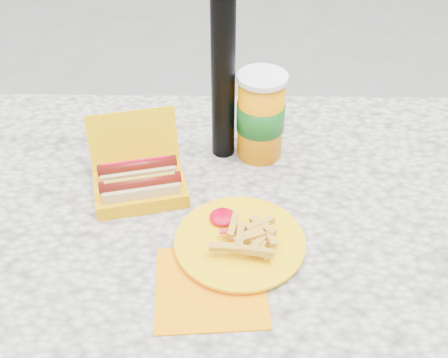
{
  "coord_description": "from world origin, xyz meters",
  "views": [
    {
      "loc": [
        0.02,
        -0.86,
        1.51
      ],
      "look_at": [
        0.0,
        0.0,
        0.8
      ],
      "focal_mm": 45.0,
      "sensor_mm": 36.0,
      "label": 1
    }
  ],
  "objects_px": {
    "umbrella_pole": "(223,0)",
    "soda_cup": "(261,116)",
    "fries_plate": "(238,244)",
    "hotdog_box": "(140,181)"
  },
  "relations": [
    {
      "from": "hotdog_box",
      "to": "soda_cup",
      "type": "relative_size",
      "value": 1.09
    },
    {
      "from": "hotdog_box",
      "to": "fries_plate",
      "type": "bearing_deg",
      "value": -51.34
    },
    {
      "from": "umbrella_pole",
      "to": "soda_cup",
      "type": "height_order",
      "value": "umbrella_pole"
    },
    {
      "from": "umbrella_pole",
      "to": "hotdog_box",
      "type": "relative_size",
      "value": 10.24
    },
    {
      "from": "umbrella_pole",
      "to": "soda_cup",
      "type": "xyz_separation_m",
      "value": [
        0.08,
        -0.01,
        -0.25
      ]
    },
    {
      "from": "fries_plate",
      "to": "soda_cup",
      "type": "relative_size",
      "value": 1.62
    },
    {
      "from": "hotdog_box",
      "to": "soda_cup",
      "type": "bearing_deg",
      "value": 16.26
    },
    {
      "from": "fries_plate",
      "to": "soda_cup",
      "type": "xyz_separation_m",
      "value": [
        0.05,
        0.3,
        0.09
      ]
    },
    {
      "from": "umbrella_pole",
      "to": "soda_cup",
      "type": "distance_m",
      "value": 0.26
    },
    {
      "from": "umbrella_pole",
      "to": "fries_plate",
      "type": "relative_size",
      "value": 6.88
    }
  ]
}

